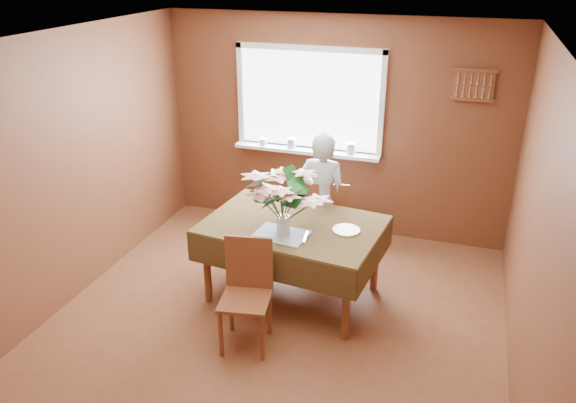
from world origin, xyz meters
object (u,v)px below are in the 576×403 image
(dining_table, at_px, (293,232))
(seated_woman, at_px, (322,200))
(chair_far, at_px, (329,217))
(chair_near, at_px, (247,288))
(flower_bouquet, at_px, (283,196))

(dining_table, relative_size, seated_woman, 1.19)
(chair_far, bearing_deg, chair_near, 65.76)
(chair_far, distance_m, seated_woman, 0.24)
(chair_far, height_order, seated_woman, seated_woman)
(chair_far, bearing_deg, flower_bouquet, 66.79)
(chair_far, xyz_separation_m, seated_woman, (-0.07, -0.06, 0.22))
(seated_woman, bearing_deg, dining_table, 86.88)
(chair_far, bearing_deg, dining_table, 66.16)
(chair_near, bearing_deg, seated_woman, 71.43)
(chair_far, xyz_separation_m, chair_near, (-0.31, -1.57, 0.01))
(dining_table, xyz_separation_m, chair_near, (-0.16, -0.77, -0.17))
(chair_near, bearing_deg, chair_far, 69.39)
(dining_table, bearing_deg, flower_bouquet, -91.02)
(chair_near, relative_size, flower_bouquet, 1.48)
(seated_woman, bearing_deg, chair_near, 84.29)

